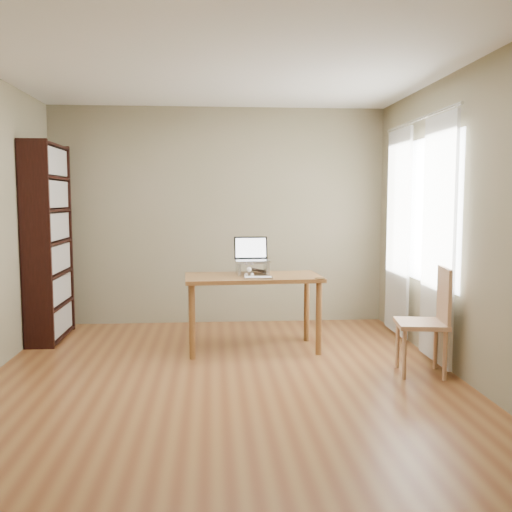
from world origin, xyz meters
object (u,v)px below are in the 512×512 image
at_px(desk, 253,286).
at_px(cat, 249,267).
at_px(keyboard, 258,278).
at_px(chair, 429,317).
at_px(bookshelf, 49,242).
at_px(laptop, 252,255).

relative_size(desk, cat, 2.80).
relative_size(keyboard, chair, 0.30).
xyz_separation_m(bookshelf, chair, (3.61, -1.53, -0.55)).
height_order(laptop, keyboard, laptop).
bearing_deg(laptop, cat, -138.73).
bearing_deg(desk, cat, 102.80).
bearing_deg(keyboard, bookshelf, 160.48).
relative_size(bookshelf, desk, 1.53).
bearing_deg(bookshelf, keyboard, -20.74).
relative_size(bookshelf, cat, 4.28).
relative_size(bookshelf, laptop, 5.93).
bearing_deg(desk, laptop, 87.20).
bearing_deg(bookshelf, laptop, -12.26).
bearing_deg(cat, laptop, 48.64).
height_order(cat, chair, chair).
relative_size(bookshelf, keyboard, 7.60).
height_order(desk, laptop, laptop).
height_order(bookshelf, keyboard, bookshelf).
xyz_separation_m(bookshelf, keyboard, (2.18, -0.83, -0.29)).
distance_m(desk, keyboard, 0.25).
distance_m(cat, chair, 1.84).
relative_size(keyboard, cat, 0.56).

